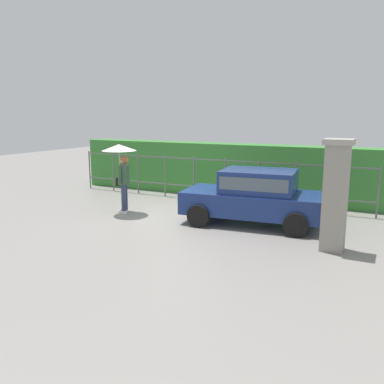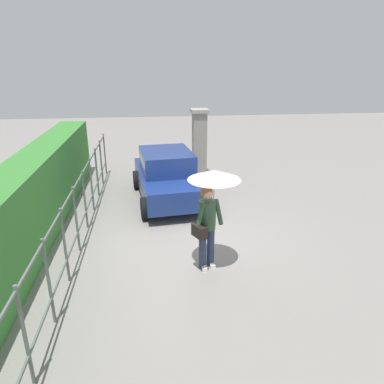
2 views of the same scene
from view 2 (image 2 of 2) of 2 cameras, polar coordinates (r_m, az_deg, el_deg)
The scene contains 6 objects.
ground_plane at distance 8.67m, azimuth -0.97°, elevation -6.98°, with size 40.00×40.00×0.00m, color gray.
car at distance 10.66m, azimuth -4.00°, elevation 2.92°, with size 3.88×2.19×1.48m.
pedestrian at distance 6.78m, azimuth 3.02°, elevation -0.77°, with size 1.01×1.01×2.07m.
gate_pillar at distance 12.79m, azimuth 1.19°, elevation 7.90°, with size 0.60×0.60×2.42m.
fence_section at distance 8.59m, azimuth -17.42°, elevation -2.17°, with size 10.58×0.05×1.50m.
hedge_row at distance 8.82m, azimuth -24.52°, elevation -1.65°, with size 11.53×0.90×1.90m, color #387F33.
Camera 2 is at (-7.67, 0.80, 3.95)m, focal length 33.31 mm.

